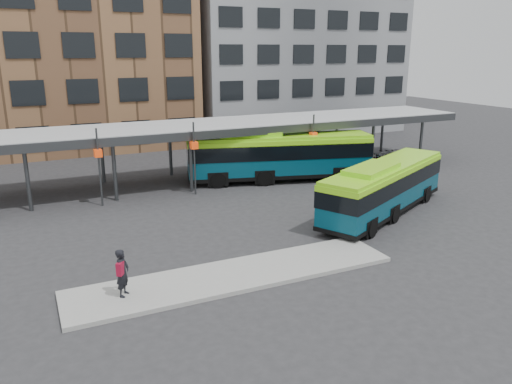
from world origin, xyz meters
name	(u,v)px	position (x,y,z in m)	size (l,w,h in m)	color
ground	(310,234)	(0.00, 0.00, 0.00)	(120.00, 120.00, 0.00)	#28282B
boarding_island	(235,275)	(-5.50, -3.00, 0.09)	(14.00, 3.00, 0.18)	gray
canopy	(219,126)	(-0.06, 12.87, 3.91)	(40.00, 6.53, 4.80)	#999B9E
building_brick	(44,30)	(-10.00, 32.00, 11.00)	(26.00, 14.00, 22.00)	brown
building_grey	(288,43)	(16.00, 32.00, 10.00)	(24.00, 14.00, 20.00)	slate
bus_front	(384,186)	(5.61, 1.16, 1.66)	(11.41, 7.38, 3.18)	#073D50
bus_rear	(278,155)	(3.68, 10.63, 1.90)	(13.54, 6.15, 3.66)	#073D50
pedestrian	(123,272)	(-10.12, -2.98, 1.14)	(0.76, 0.82, 1.88)	black
bike_rack	(372,159)	(13.33, 12.05, 0.47)	(6.51, 1.42, 1.07)	slate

